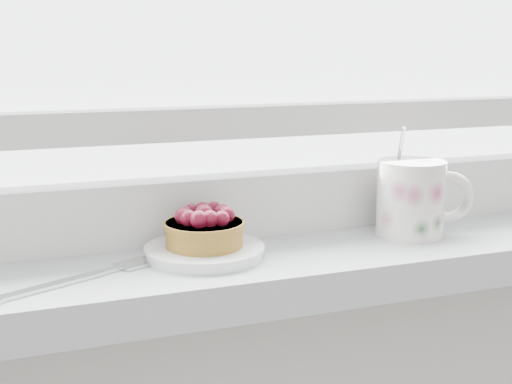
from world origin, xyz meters
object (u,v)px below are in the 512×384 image
floral_mug (413,197)px  fork (84,277)px  saucer (205,252)px  raspberry_tart (204,228)px

floral_mug → fork: bearing=-176.4°
floral_mug → fork: floral_mug is taller
floral_mug → saucer: bearing=179.4°
saucer → fork: 0.13m
raspberry_tart → floral_mug: bearing=-0.5°
saucer → floral_mug: 0.25m
saucer → raspberry_tart: size_ratio=1.50×
saucer → raspberry_tart: 0.03m
saucer → floral_mug: size_ratio=1.00×
saucer → fork: size_ratio=0.61×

